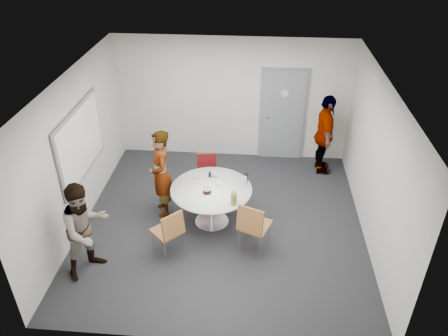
# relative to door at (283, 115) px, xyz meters

# --- Properties ---
(floor) EXTENTS (5.00, 5.00, 0.00)m
(floor) POSITION_rel_door_xyz_m (-1.10, -2.48, -1.03)
(floor) COLOR black
(floor) RESTS_ON ground
(ceiling) EXTENTS (5.00, 5.00, 0.00)m
(ceiling) POSITION_rel_door_xyz_m (-1.10, -2.48, 1.67)
(ceiling) COLOR silver
(ceiling) RESTS_ON wall_back
(wall_back) EXTENTS (5.00, 0.00, 5.00)m
(wall_back) POSITION_rel_door_xyz_m (-1.10, 0.02, 0.32)
(wall_back) COLOR #BBB9B1
(wall_back) RESTS_ON floor
(wall_left) EXTENTS (0.00, 5.00, 5.00)m
(wall_left) POSITION_rel_door_xyz_m (-3.60, -2.48, 0.32)
(wall_left) COLOR #BBB9B1
(wall_left) RESTS_ON floor
(wall_right) EXTENTS (0.00, 5.00, 5.00)m
(wall_right) POSITION_rel_door_xyz_m (1.40, -2.48, 0.32)
(wall_right) COLOR #BBB9B1
(wall_right) RESTS_ON floor
(wall_front) EXTENTS (5.00, 0.00, 5.00)m
(wall_front) POSITION_rel_door_xyz_m (-1.10, -4.98, 0.32)
(wall_front) COLOR #BBB9B1
(wall_front) RESTS_ON floor
(door) EXTENTS (1.02, 0.17, 2.12)m
(door) POSITION_rel_door_xyz_m (0.00, 0.00, 0.00)
(door) COLOR slate
(door) RESTS_ON wall_back
(whiteboard) EXTENTS (0.04, 1.90, 1.25)m
(whiteboard) POSITION_rel_door_xyz_m (-3.56, -2.28, 0.42)
(whiteboard) COLOR gray
(whiteboard) RESTS_ON wall_left
(table) EXTENTS (1.42, 1.42, 1.03)m
(table) POSITION_rel_door_xyz_m (-1.27, -2.48, -0.39)
(table) COLOR white
(table) RESTS_ON floor
(chair_near_left) EXTENTS (0.61, 0.61, 0.88)m
(chair_near_left) POSITION_rel_door_xyz_m (-1.87, -3.38, -0.49)
(chair_near_left) COLOR brown
(chair_near_left) RESTS_ON floor
(chair_near_right) EXTENTS (0.60, 0.63, 0.97)m
(chair_near_right) POSITION_rel_door_xyz_m (-0.55, -3.20, -0.43)
(chair_near_right) COLOR brown
(chair_near_right) RESTS_ON floor
(chair_far) EXTENTS (0.46, 0.49, 0.83)m
(chair_far) POSITION_rel_door_xyz_m (-1.48, -1.50, -0.52)
(chair_far) COLOR maroon
(chair_far) RESTS_ON floor
(person_main) EXTENTS (0.58, 0.71, 1.67)m
(person_main) POSITION_rel_door_xyz_m (-2.22, -2.23, -0.19)
(person_main) COLOR #A5C6EA
(person_main) RESTS_ON floor
(person_left) EXTENTS (0.95, 0.98, 1.60)m
(person_left) POSITION_rel_door_xyz_m (-3.05, -3.79, -0.23)
(person_left) COLOR white
(person_left) RESTS_ON floor
(person_right) EXTENTS (0.45, 1.02, 1.73)m
(person_right) POSITION_rel_door_xyz_m (0.85, -0.54, -0.16)
(person_right) COLOR black
(person_right) RESTS_ON floor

